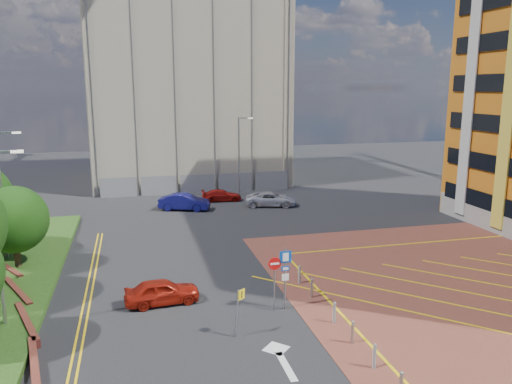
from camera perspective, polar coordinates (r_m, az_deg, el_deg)
name	(u,v)px	position (r m, az deg, el deg)	size (l,w,h in m)	color
ground	(281,319)	(24.60, 2.87, -14.30)	(140.00, 140.00, 0.00)	black
retaining_wall	(22,324)	(25.98, -25.16, -13.51)	(6.06, 20.33, 0.40)	maroon
tree_c	(14,220)	(32.78, -25.96, -2.86)	(4.00, 4.00, 4.90)	#3D2B1C
lamp_left_far	(2,190)	(34.59, -27.01, 0.25)	(1.53, 0.16, 8.00)	#9EA0A8
lamp_back	(240,153)	(50.66, -1.87, 4.47)	(1.53, 0.16, 8.00)	#9EA0A8
sign_cluster	(281,273)	(24.76, 2.91, -9.18)	(1.17, 0.12, 3.20)	#9EA0A8
warning_sign	(238,307)	(22.41, -2.02, -12.98)	(0.54, 0.37, 2.24)	#9EA0A8
bollard_row	(340,320)	(23.73, 9.59, -14.23)	(0.14, 11.14, 0.90)	#9EA0A8
construction_building	(185,86)	(61.46, -8.15, 11.85)	(21.20, 19.20, 22.00)	#B4A893
construction_fence	(207,183)	(52.59, -5.59, 0.98)	(21.60, 0.06, 2.00)	gray
car_red_left	(162,291)	(26.37, -10.69, -11.11)	(1.52, 3.78, 1.29)	#A81C0E
car_blue_back	(184,202)	(45.44, -8.19, -1.13)	(1.58, 4.53, 1.49)	navy
car_red_back	(222,195)	(48.72, -3.96, -0.38)	(1.57, 3.85, 1.12)	#9E120D
car_silver_back	(271,199)	(46.56, 1.72, -0.82)	(2.16, 4.69, 1.30)	silver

